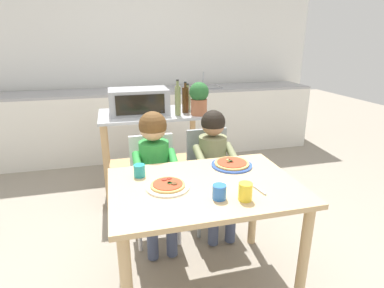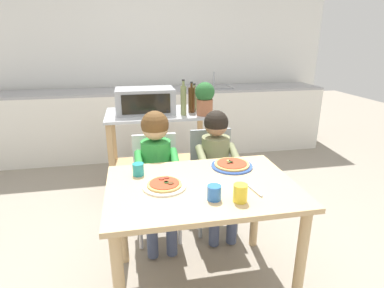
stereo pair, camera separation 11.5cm
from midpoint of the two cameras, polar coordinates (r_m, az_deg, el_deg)
name	(u,v)px [view 2 (the right image)]	position (r m, az deg, el deg)	size (l,w,h in m)	color
ground_plane	(175,198)	(3.18, -2.02, -9.98)	(11.66, 11.66, 0.00)	gray
back_wall_tiled	(155,52)	(4.58, -6.01, 16.48)	(4.98, 0.12, 2.70)	white
kitchen_counter	(160,121)	(4.31, -5.07, 4.17)	(4.48, 0.60, 1.09)	silver
kitchen_island_cart	(160,140)	(3.09, -4.83, 0.72)	(1.01, 0.61, 0.86)	#B7BABF
toaster_oven	(145,101)	(2.98, -7.50, 7.90)	(0.54, 0.35, 0.23)	#999BA0
bottle_dark_olive_oil	(192,100)	(2.97, 1.04, 8.16)	(0.06, 0.06, 0.29)	#4C2D14
bottle_brown_beer	(194,100)	(3.07, 1.52, 8.10)	(0.06, 0.06, 0.26)	olive
bottle_tall_green_wine	(183,100)	(2.86, -0.42, 8.08)	(0.05, 0.05, 0.33)	olive
potted_herb_plant	(205,97)	(2.86, 3.52, 8.52)	(0.18, 0.18, 0.30)	#9E5B3D
dining_table	(202,202)	(1.88, 3.57, -10.64)	(1.10, 0.77, 0.72)	tan
dining_chair_left	(156,179)	(2.47, -5.21, -6.42)	(0.36, 0.36, 0.81)	silver
dining_chair_right	(213,172)	(2.60, 5.12, -5.10)	(0.36, 0.36, 0.81)	gray
child_in_green_shirt	(157,162)	(2.28, -5.04, -3.27)	(0.32, 0.42, 1.02)	#424C6B
child_in_olive_shirt	(217,158)	(2.42, 6.04, -2.67)	(0.32, 0.42, 0.99)	#424C6B
pizza_plate_white	(164,185)	(1.79, -3.24, -7.57)	(0.25, 0.25, 0.03)	white
pizza_plate_blue_rimmed	(232,165)	(2.09, 8.90, -3.85)	(0.27, 0.27, 0.03)	#3356B7
drinking_cup_blue	(214,193)	(1.66, 6.10, -8.90)	(0.08, 0.08, 0.08)	blue
drinking_cup_yellow	(240,193)	(1.66, 10.85, -8.87)	(0.07, 0.07, 0.10)	yellow
drinking_cup_teal	(138,169)	(1.95, -8.18, -4.66)	(0.07, 0.07, 0.08)	teal
serving_spoon	(255,191)	(1.79, 13.31, -8.38)	(0.01, 0.01, 0.14)	#B7BABF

